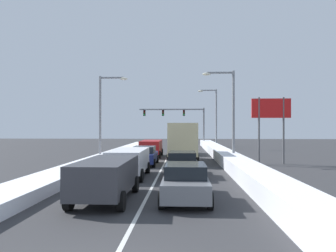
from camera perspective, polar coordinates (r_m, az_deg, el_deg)
The scene contains 17 objects.
ground_plane at distance 24.28m, azimuth -0.99°, elevation -7.38°, with size 120.00×120.00×0.00m, color #333335.
lane_stripe_between_right_lane_and_center_lane at distance 28.82m, azimuth -0.39°, elevation -6.25°, with size 0.14×50.34×0.01m, color silver.
snow_bank_right_shoulder at distance 28.98m, azimuth 10.18°, elevation -5.33°, with size 1.68×50.34×0.90m, color white.
snow_bank_left_shoulder at distance 29.56m, azimuth -10.76°, elevation -5.55°, with size 2.16×50.34×0.57m, color white.
sedan_gray_right_lane_nearest at distance 13.34m, azimuth 3.14°, elevation -9.95°, with size 2.00×4.50×1.51m.
sedan_black_right_lane_second at distance 19.78m, azimuth 2.55°, elevation -6.78°, with size 2.00×4.50×1.51m.
box_truck_right_lane_third at distance 27.50m, azimuth 2.68°, elevation -2.58°, with size 2.53×7.20×3.36m.
suv_green_right_lane_fourth at distance 35.58m, azimuth 2.85°, elevation -3.48°, with size 2.16×4.90×1.67m.
suv_charcoal_center_lane_nearest at distance 13.48m, azimuth -11.04°, elevation -8.75°, with size 2.16×4.90×1.67m.
suv_white_center_lane_second at distance 19.43m, azimuth -7.05°, elevation -6.15°, with size 2.16×4.90×1.67m.
sedan_navy_center_lane_third at distance 25.51m, azimuth -4.25°, elevation -5.31°, with size 2.00×4.50×1.51m.
suv_red_center_lane_fourth at distance 32.61m, azimuth -3.02°, elevation -3.77°, with size 2.16×4.90×1.67m.
traffic_light_gantry at distance 51.52m, azimuth 2.30°, elevation 1.64°, with size 10.60×0.47×6.20m.
street_lamp_right_near at distance 26.65m, azimuth 10.86°, elevation 3.24°, with size 2.66×0.36×7.69m.
street_lamp_right_mid at distance 44.89m, azimuth 8.21°, elevation 2.28°, with size 2.66×0.36×8.38m.
street_lamp_left_mid at distance 29.85m, azimuth -11.41°, elevation 2.92°, with size 2.66×0.36×7.75m.
roadside_sign_right at distance 27.49m, azimuth 18.05°, elevation 1.85°, with size 3.20×0.16×5.50m.
Camera 1 is at (1.56, -5.74, 3.01)m, focal length 33.92 mm.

